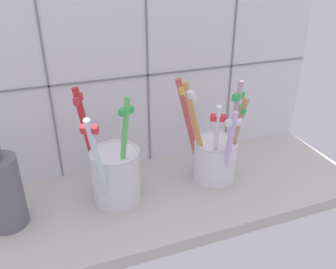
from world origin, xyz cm
name	(u,v)px	position (x,y,z in cm)	size (l,w,h in cm)	color
counter_slab	(171,196)	(0.00, 0.00, 1.00)	(64.00, 22.00, 2.00)	#BCB7AD
tile_wall_back	(145,49)	(0.00, 12.00, 22.50)	(64.00, 2.20, 45.00)	white
toothbrush_cup_left	(115,172)	(-8.65, 1.24, 6.90)	(9.02, 11.53, 18.36)	white
toothbrush_cup_right	(215,154)	(8.26, 1.11, 6.68)	(11.17, 9.48, 18.67)	white
ceramic_vase	(2,191)	(-24.37, 1.07, 7.54)	(5.41, 5.41, 13.01)	slate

